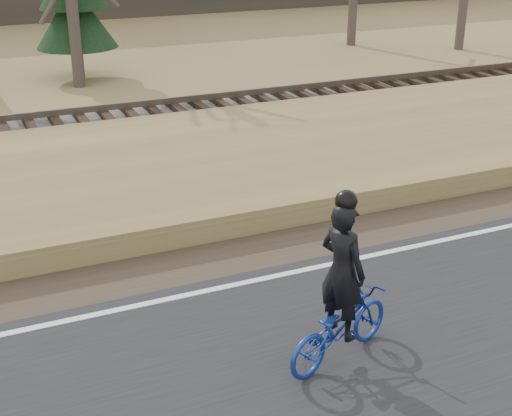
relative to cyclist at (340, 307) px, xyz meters
name	(u,v)px	position (x,y,z in m)	size (l,w,h in m)	color
ground	(442,250)	(3.14, 2.01, -0.78)	(120.00, 120.00, 0.00)	olive
edge_line	(435,242)	(3.14, 2.21, -0.71)	(120.00, 0.12, 0.01)	silver
shoulder	(401,222)	(3.14, 3.21, -0.76)	(120.00, 1.60, 0.04)	#473A2B
embankment	(320,161)	(3.14, 6.21, -0.56)	(120.00, 5.00, 0.44)	olive
ballast	(250,116)	(3.14, 10.01, -0.55)	(120.00, 3.00, 0.45)	slate
railroad	(250,105)	(3.14, 10.01, -0.25)	(120.00, 2.40, 0.29)	black
cyclist	(340,307)	(0.00, 0.00, 0.00)	(1.83, 1.16, 2.23)	navy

